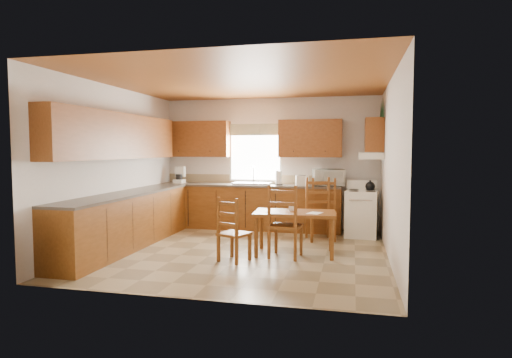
% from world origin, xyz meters
% --- Properties ---
extents(floor, '(4.50, 4.50, 0.00)m').
position_xyz_m(floor, '(0.00, 0.00, 0.00)').
color(floor, '#8E7E5A').
rests_on(floor, ground).
extents(ceiling, '(4.50, 4.50, 0.00)m').
position_xyz_m(ceiling, '(0.00, 0.00, 2.70)').
color(ceiling, brown).
rests_on(ceiling, floor).
extents(wall_left, '(4.50, 4.50, 0.00)m').
position_xyz_m(wall_left, '(-2.25, 0.00, 1.35)').
color(wall_left, silver).
rests_on(wall_left, floor).
extents(wall_right, '(4.50, 4.50, 0.00)m').
position_xyz_m(wall_right, '(2.25, 0.00, 1.35)').
color(wall_right, silver).
rests_on(wall_right, floor).
extents(wall_back, '(4.50, 4.50, 0.00)m').
position_xyz_m(wall_back, '(0.00, 2.25, 1.35)').
color(wall_back, silver).
rests_on(wall_back, floor).
extents(wall_front, '(4.50, 4.50, 0.00)m').
position_xyz_m(wall_front, '(0.00, -2.25, 1.35)').
color(wall_front, silver).
rests_on(wall_front, floor).
extents(lower_cab_back, '(3.75, 0.60, 0.88)m').
position_xyz_m(lower_cab_back, '(-0.38, 1.95, 0.44)').
color(lower_cab_back, brown).
rests_on(lower_cab_back, floor).
extents(lower_cab_left, '(0.60, 3.60, 0.88)m').
position_xyz_m(lower_cab_left, '(-1.95, -0.15, 0.44)').
color(lower_cab_left, brown).
rests_on(lower_cab_left, floor).
extents(counter_back, '(3.75, 0.63, 0.04)m').
position_xyz_m(counter_back, '(-0.38, 1.95, 0.90)').
color(counter_back, '#494037').
rests_on(counter_back, lower_cab_back).
extents(counter_left, '(0.63, 3.60, 0.04)m').
position_xyz_m(counter_left, '(-1.95, -0.15, 0.90)').
color(counter_left, '#494037').
rests_on(counter_left, lower_cab_left).
extents(backsplash, '(3.75, 0.01, 0.18)m').
position_xyz_m(backsplash, '(-0.38, 2.24, 1.01)').
color(backsplash, '#927F5A').
rests_on(backsplash, counter_back).
extents(upper_cab_back_left, '(1.41, 0.33, 0.75)m').
position_xyz_m(upper_cab_back_left, '(-1.55, 2.08, 1.85)').
color(upper_cab_back_left, brown).
rests_on(upper_cab_back_left, wall_back).
extents(upper_cab_back_right, '(1.25, 0.33, 0.75)m').
position_xyz_m(upper_cab_back_right, '(0.86, 2.08, 1.85)').
color(upper_cab_back_right, brown).
rests_on(upper_cab_back_right, wall_back).
extents(upper_cab_left, '(0.33, 3.60, 0.75)m').
position_xyz_m(upper_cab_left, '(-2.08, -0.15, 1.85)').
color(upper_cab_left, brown).
rests_on(upper_cab_left, wall_left).
extents(upper_cab_stove, '(0.33, 0.62, 0.62)m').
position_xyz_m(upper_cab_stove, '(2.08, 1.65, 1.90)').
color(upper_cab_stove, brown).
rests_on(upper_cab_stove, wall_right).
extents(range_hood, '(0.44, 0.62, 0.12)m').
position_xyz_m(range_hood, '(2.03, 1.65, 1.52)').
color(range_hood, silver).
rests_on(range_hood, wall_right).
extents(window_frame, '(1.13, 0.02, 1.18)m').
position_xyz_m(window_frame, '(-0.30, 2.22, 1.55)').
color(window_frame, silver).
rests_on(window_frame, wall_back).
extents(window_pane, '(1.05, 0.01, 1.10)m').
position_xyz_m(window_pane, '(-0.30, 2.21, 1.55)').
color(window_pane, white).
rests_on(window_pane, wall_back).
extents(window_valance, '(1.19, 0.01, 0.24)m').
position_xyz_m(window_valance, '(-0.30, 2.19, 2.05)').
color(window_valance, '#4D6038').
rests_on(window_valance, wall_back).
extents(sink_basin, '(0.75, 0.45, 0.04)m').
position_xyz_m(sink_basin, '(-0.30, 1.95, 0.94)').
color(sink_basin, silver).
rests_on(sink_basin, counter_back).
extents(pine_decal_a, '(0.22, 0.22, 0.36)m').
position_xyz_m(pine_decal_a, '(2.21, 1.33, 2.38)').
color(pine_decal_a, '#12331A').
rests_on(pine_decal_a, wall_right).
extents(pine_decal_b, '(0.22, 0.22, 0.36)m').
position_xyz_m(pine_decal_b, '(2.21, 1.65, 2.42)').
color(pine_decal_b, '#12331A').
rests_on(pine_decal_b, wall_right).
extents(pine_decal_c, '(0.22, 0.22, 0.36)m').
position_xyz_m(pine_decal_c, '(2.21, 1.97, 2.38)').
color(pine_decal_c, '#12331A').
rests_on(pine_decal_c, wall_right).
extents(stove, '(0.63, 0.65, 0.85)m').
position_xyz_m(stove, '(1.88, 1.63, 0.42)').
color(stove, silver).
rests_on(stove, floor).
extents(coffeemaker, '(0.27, 0.29, 0.35)m').
position_xyz_m(coffeemaker, '(-1.90, 1.94, 1.09)').
color(coffeemaker, silver).
rests_on(coffeemaker, counter_back).
extents(paper_towel, '(0.14, 0.14, 0.29)m').
position_xyz_m(paper_towel, '(0.25, 1.91, 1.06)').
color(paper_towel, white).
rests_on(paper_towel, counter_back).
extents(toaster, '(0.28, 0.22, 0.20)m').
position_xyz_m(toaster, '(0.73, 1.87, 1.02)').
color(toaster, silver).
rests_on(toaster, counter_back).
extents(microwave, '(0.62, 0.51, 0.33)m').
position_xyz_m(microwave, '(1.24, 1.95, 1.08)').
color(microwave, silver).
rests_on(microwave, counter_back).
extents(dining_table, '(1.30, 0.81, 0.67)m').
position_xyz_m(dining_table, '(0.84, 0.01, 0.34)').
color(dining_table, brown).
rests_on(dining_table, floor).
extents(chair_near_left, '(0.51, 0.50, 0.94)m').
position_xyz_m(chair_near_left, '(0.02, -0.59, 0.47)').
color(chair_near_left, brown).
rests_on(chair_near_left, floor).
extents(chair_near_right, '(0.51, 0.49, 1.10)m').
position_xyz_m(chair_near_right, '(0.72, -0.20, 0.55)').
color(chair_near_right, brown).
rests_on(chair_near_right, floor).
extents(chair_far_left, '(0.49, 0.47, 1.10)m').
position_xyz_m(chair_far_left, '(1.20, 1.23, 0.55)').
color(chair_far_left, brown).
rests_on(chair_far_left, floor).
extents(chair_far_right, '(0.59, 0.58, 1.12)m').
position_xyz_m(chair_far_right, '(1.15, 1.15, 0.56)').
color(chair_far_right, brown).
rests_on(chair_far_right, floor).
extents(table_paper, '(0.25, 0.29, 0.00)m').
position_xyz_m(table_paper, '(1.15, -0.07, 0.67)').
color(table_paper, white).
rests_on(table_paper, dining_table).
extents(table_card, '(0.10, 0.06, 0.13)m').
position_xyz_m(table_card, '(0.78, 0.09, 0.74)').
color(table_card, white).
rests_on(table_card, dining_table).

